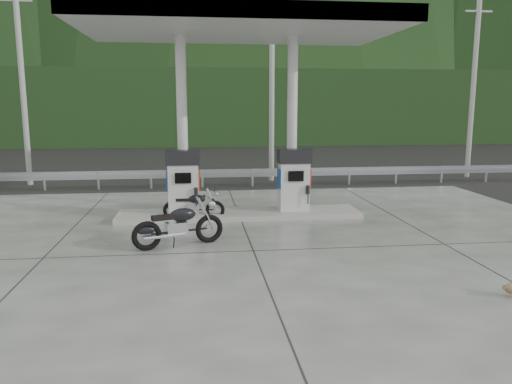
{
  "coord_description": "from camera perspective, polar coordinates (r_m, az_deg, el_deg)",
  "views": [
    {
      "loc": [
        -1.23,
        -11.65,
        3.23
      ],
      "look_at": [
        0.3,
        1.0,
        1.0
      ],
      "focal_mm": 35.0,
      "sensor_mm": 36.0,
      "label": 1
    }
  ],
  "objects": [
    {
      "name": "motorcycle_right",
      "position": [
        14.21,
        -7.13,
        -1.61
      ],
      "size": [
        1.66,
        0.65,
        0.77
      ],
      "primitive_type": null,
      "rotation": [
        0.0,
        0.0,
        -0.08
      ],
      "color": "black",
      "rests_on": "forecourt_apron"
    },
    {
      "name": "forested_hills",
      "position": [
        71.73,
        -5.97,
        7.31
      ],
      "size": [
        100.0,
        40.0,
        140.0
      ],
      "primitive_type": null,
      "color": "black",
      "rests_on": "ground"
    },
    {
      "name": "tree_band",
      "position": [
        41.67,
        -5.29,
        9.58
      ],
      "size": [
        80.0,
        6.0,
        6.0
      ],
      "primitive_type": "cube",
      "color": "black",
      "rests_on": "ground"
    },
    {
      "name": "canopy_roof",
      "position": [
        14.36,
        -2.01,
        18.49
      ],
      "size": [
        8.5,
        5.0,
        0.4
      ],
      "primitive_type": "cube",
      "color": "silver",
      "rests_on": "canopy_column_left"
    },
    {
      "name": "gas_pump_right",
      "position": [
        14.59,
        4.36,
        1.39
      ],
      "size": [
        0.95,
        0.55,
        1.8
      ],
      "primitive_type": null,
      "color": "silver",
      "rests_on": "pump_island"
    },
    {
      "name": "pump_island",
      "position": [
        14.54,
        -1.89,
        -2.52
      ],
      "size": [
        7.0,
        1.4,
        0.15
      ],
      "primitive_type": "cube",
      "color": "#A09D95",
      "rests_on": "forecourt_apron"
    },
    {
      "name": "canopy_column_right",
      "position": [
        14.83,
        4.14,
        7.74
      ],
      "size": [
        0.3,
        0.3,
        5.0
      ],
      "primitive_type": "cylinder",
      "color": "silver",
      "rests_on": "pump_island"
    },
    {
      "name": "motorcycle_left",
      "position": [
        11.57,
        -8.84,
        -3.85
      ],
      "size": [
        2.12,
        1.27,
        0.96
      ],
      "primitive_type": null,
      "rotation": [
        0.0,
        0.0,
        0.34
      ],
      "color": "black",
      "rests_on": "forecourt_apron"
    },
    {
      "name": "duck",
      "position": [
        9.63,
        27.26,
        -9.73
      ],
      "size": [
        0.44,
        0.23,
        0.31
      ],
      "primitive_type": null,
      "rotation": [
        0.0,
        0.0,
        0.29
      ],
      "color": "brown",
      "rests_on": "forecourt_apron"
    },
    {
      "name": "road",
      "position": [
        23.41,
        -3.83,
        1.99
      ],
      "size": [
        60.0,
        7.0,
        0.01
      ],
      "primitive_type": "cube",
      "color": "black",
      "rests_on": "ground"
    },
    {
      "name": "utility_pole_c",
      "position": [
        24.44,
        23.58,
        10.93
      ],
      "size": [
        0.22,
        0.22,
        8.0
      ],
      "primitive_type": "cylinder",
      "color": "#999994",
      "rests_on": "ground"
    },
    {
      "name": "ground",
      "position": [
        12.15,
        -0.84,
        -5.49
      ],
      "size": [
        160.0,
        160.0,
        0.0
      ],
      "primitive_type": "plane",
      "color": "black",
      "rests_on": "ground"
    },
    {
      "name": "forecourt_apron",
      "position": [
        12.15,
        -0.84,
        -5.44
      ],
      "size": [
        18.0,
        14.0,
        0.02
      ],
      "primitive_type": "cube",
      "color": "#61625D",
      "rests_on": "ground"
    },
    {
      "name": "utility_pole_a",
      "position": [
        22.22,
        -25.13,
        11.0
      ],
      "size": [
        0.22,
        0.22,
        8.0
      ],
      "primitive_type": "cylinder",
      "color": "#999994",
      "rests_on": "ground"
    },
    {
      "name": "canopy_column_left",
      "position": [
        14.56,
        -8.42,
        7.62
      ],
      "size": [
        0.3,
        0.3,
        5.0
      ],
      "primitive_type": "cylinder",
      "color": "silver",
      "rests_on": "pump_island"
    },
    {
      "name": "guardrail",
      "position": [
        19.85,
        -3.3,
        2.62
      ],
      "size": [
        26.0,
        0.16,
        1.42
      ],
      "primitive_type": null,
      "color": "#9A9BA1",
      "rests_on": "ground"
    },
    {
      "name": "gas_pump_left",
      "position": [
        14.32,
        -8.3,
        1.15
      ],
      "size": [
        0.95,
        0.55,
        1.8
      ],
      "primitive_type": null,
      "color": "silver",
      "rests_on": "pump_island"
    },
    {
      "name": "utility_pole_b",
      "position": [
        21.41,
        1.82,
        11.99
      ],
      "size": [
        0.22,
        0.22,
        8.0
      ],
      "primitive_type": "cylinder",
      "color": "#999994",
      "rests_on": "ground"
    }
  ]
}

